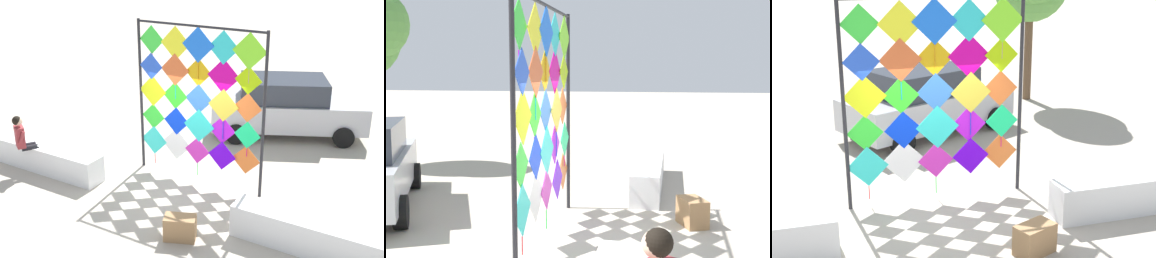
{
  "view_description": "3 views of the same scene",
  "coord_description": "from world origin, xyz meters",
  "views": [
    {
      "loc": [
        5.34,
        -8.22,
        5.38
      ],
      "look_at": [
        0.33,
        0.25,
        1.59
      ],
      "focal_mm": 45.59,
      "sensor_mm": 36.0,
      "label": 1
    },
    {
      "loc": [
        -7.3,
        -1.04,
        2.63
      ],
      "look_at": [
        -0.17,
        0.38,
        1.79
      ],
      "focal_mm": 45.05,
      "sensor_mm": 36.0,
      "label": 2
    },
    {
      "loc": [
        -2.01,
        -8.0,
        4.26
      ],
      "look_at": [
        0.37,
        0.12,
        1.59
      ],
      "focal_mm": 49.87,
      "sensor_mm": 36.0,
      "label": 3
    }
  ],
  "objects": [
    {
      "name": "kite_display_rack",
      "position": [
        0.08,
        0.94,
        2.13
      ],
      "size": [
        3.29,
        0.08,
        3.73
      ],
      "color": "#232328",
      "rests_on": "ground"
    },
    {
      "name": "plaza_ledge_right",
      "position": [
        3.74,
        -0.53,
        0.33
      ],
      "size": [
        3.87,
        0.58,
        0.65
      ],
      "primitive_type": "cube",
      "color": "white",
      "rests_on": "ground"
    },
    {
      "name": "ground",
      "position": [
        0.0,
        0.0,
        0.0
      ],
      "size": [
        120.0,
        120.0,
        0.0
      ],
      "primitive_type": "plane",
      "color": "#ADA393"
    },
    {
      "name": "cardboard_box_large",
      "position": [
        1.04,
        -1.4,
        0.24
      ],
      "size": [
        0.7,
        0.57,
        0.48
      ],
      "primitive_type": "cube",
      "rotation": [
        0.0,
        0.0,
        0.39
      ],
      "color": "#9E754C",
      "rests_on": "ground"
    }
  ]
}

